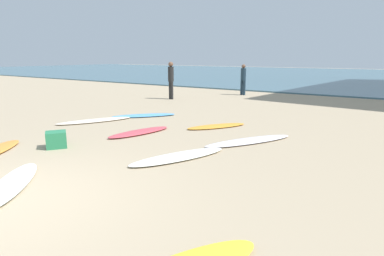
{
  "coord_description": "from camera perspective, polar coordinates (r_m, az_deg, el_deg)",
  "views": [
    {
      "loc": [
        4.8,
        -2.12,
        2.09
      ],
      "look_at": [
        0.11,
        4.72,
        0.3
      ],
      "focal_mm": 31.46,
      "sensor_mm": 36.0,
      "label": 1
    }
  ],
  "objects": [
    {
      "name": "beach_cooler",
      "position": [
        8.39,
        -22.03,
        -1.84
      ],
      "size": [
        0.59,
        0.6,
        0.38
      ],
      "primitive_type": "cube",
      "rotation": [
        0.0,
        0.0,
        0.98
      ],
      "color": "#287F51",
      "rests_on": "ground_plane"
    },
    {
      "name": "surfboard_2",
      "position": [
        8.39,
        9.66,
        -2.16
      ],
      "size": [
        1.64,
        2.47,
        0.08
      ],
      "primitive_type": "ellipsoid",
      "rotation": [
        0.0,
        0.0,
        -0.49
      ],
      "color": "silver",
      "rests_on": "ground_plane"
    },
    {
      "name": "surfboard_3",
      "position": [
        11.32,
        -16.14,
        1.23
      ],
      "size": [
        1.51,
        2.45,
        0.07
      ],
      "primitive_type": "ellipsoid",
      "rotation": [
        0.0,
        0.0,
        -0.42
      ],
      "color": "#F1E1C9",
      "rests_on": "ground_plane"
    },
    {
      "name": "surfboard_8",
      "position": [
        10.04,
        4.19,
        0.31
      ],
      "size": [
        1.43,
        1.91,
        0.07
      ],
      "primitive_type": "ellipsoid",
      "rotation": [
        0.0,
        0.0,
        2.6
      ],
      "color": "orange",
      "rests_on": "ground_plane"
    },
    {
      "name": "beachgoer_near",
      "position": [
        18.53,
        8.68,
        8.37
      ],
      "size": [
        0.36,
        0.36,
        1.64
      ],
      "rotation": [
        0.0,
        0.0,
        5.93
      ],
      "color": "#1E3342",
      "rests_on": "ground_plane"
    },
    {
      "name": "ocean_water",
      "position": [
        38.96,
        27.59,
        7.77
      ],
      "size": [
        120.0,
        40.0,
        0.08
      ],
      "primitive_type": "cube",
      "color": "#426675",
      "rests_on": "ground_plane"
    },
    {
      "name": "surfboard_5",
      "position": [
        6.31,
        -28.21,
        -8.27
      ],
      "size": [
        1.85,
        1.89,
        0.08
      ],
      "primitive_type": "ellipsoid",
      "rotation": [
        0.0,
        0.0,
        3.91
      ],
      "color": "white",
      "rests_on": "ground_plane"
    },
    {
      "name": "surfboard_7",
      "position": [
        7.01,
        -2.27,
        -4.86
      ],
      "size": [
        1.34,
        2.32,
        0.08
      ],
      "primitive_type": "ellipsoid",
      "rotation": [
        0.0,
        0.0,
        -0.36
      ],
      "color": "silver",
      "rests_on": "ground_plane"
    },
    {
      "name": "surfboard_4",
      "position": [
        9.32,
        -8.89,
        -0.68
      ],
      "size": [
        0.86,
        2.03,
        0.08
      ],
      "primitive_type": "ellipsoid",
      "rotation": [
        0.0,
        0.0,
        -0.18
      ],
      "color": "#D64854",
      "rests_on": "ground_plane"
    },
    {
      "name": "beachgoer_mid",
      "position": [
        16.57,
        -3.6,
        8.41
      ],
      "size": [
        0.38,
        0.38,
        1.81
      ],
      "rotation": [
        0.0,
        0.0,
        5.79
      ],
      "color": "black",
      "rests_on": "ground_plane"
    },
    {
      "name": "surfboard_6",
      "position": [
        11.9,
        -8.15,
        2.12
      ],
      "size": [
        1.81,
        2.03,
        0.08
      ],
      "primitive_type": "ellipsoid",
      "rotation": [
        0.0,
        0.0,
        -0.69
      ],
      "color": "#54A2E3",
      "rests_on": "ground_plane"
    }
  ]
}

